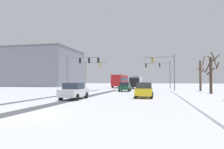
{
  "coord_description": "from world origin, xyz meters",
  "views": [
    {
      "loc": [
        6.68,
        -9.36,
        1.8
      ],
      "look_at": [
        0.0,
        21.29,
        2.8
      ],
      "focal_mm": 32.96,
      "sensor_mm": 36.0,
      "label": 1
    }
  ],
  "objects_px": {
    "car_dark_green_lead": "(125,87)",
    "bare_tree_sidewalk_mid": "(211,72)",
    "traffic_signal_near_left": "(80,65)",
    "car_white_fourth": "(74,91)",
    "traffic_signal_far_right": "(161,69)",
    "bus_oncoming": "(120,80)",
    "traffic_signal_near_right": "(166,67)",
    "box_truck_delivery": "(136,82)",
    "car_black_second": "(144,88)",
    "bare_tree_sidewalk_far": "(201,74)",
    "office_building_far_left_block": "(47,68)",
    "traffic_signal_far_left": "(91,70)",
    "car_yellow_cab_third": "(144,90)"
  },
  "relations": [
    {
      "from": "car_black_second",
      "to": "office_building_far_left_block",
      "type": "distance_m",
      "value": 52.22
    },
    {
      "from": "traffic_signal_far_left",
      "to": "car_white_fourth",
      "type": "bearing_deg",
      "value": -75.29
    },
    {
      "from": "traffic_signal_far_left",
      "to": "car_black_second",
      "type": "xyz_separation_m",
      "value": [
        13.31,
        -17.5,
        -3.56
      ]
    },
    {
      "from": "car_yellow_cab_third",
      "to": "car_white_fourth",
      "type": "height_order",
      "value": "same"
    },
    {
      "from": "traffic_signal_far_left",
      "to": "traffic_signal_far_right",
      "type": "relative_size",
      "value": 1.0
    },
    {
      "from": "car_dark_green_lead",
      "to": "bare_tree_sidewalk_mid",
      "type": "distance_m",
      "value": 13.72
    },
    {
      "from": "office_building_far_left_block",
      "to": "bare_tree_sidewalk_mid",
      "type": "bearing_deg",
      "value": -36.49
    },
    {
      "from": "car_black_second",
      "to": "bare_tree_sidewalk_mid",
      "type": "distance_m",
      "value": 10.31
    },
    {
      "from": "traffic_signal_far_right",
      "to": "box_truck_delivery",
      "type": "height_order",
      "value": "traffic_signal_far_right"
    },
    {
      "from": "car_dark_green_lead",
      "to": "traffic_signal_near_right",
      "type": "bearing_deg",
      "value": 20.01
    },
    {
      "from": "traffic_signal_near_right",
      "to": "car_white_fourth",
      "type": "relative_size",
      "value": 1.58
    },
    {
      "from": "traffic_signal_far_left",
      "to": "bare_tree_sidewalk_mid",
      "type": "height_order",
      "value": "traffic_signal_far_left"
    },
    {
      "from": "traffic_signal_near_right",
      "to": "car_black_second",
      "type": "distance_m",
      "value": 10.68
    },
    {
      "from": "bus_oncoming",
      "to": "office_building_far_left_block",
      "type": "xyz_separation_m",
      "value": [
        -28.11,
        10.38,
        4.42
      ]
    },
    {
      "from": "car_yellow_cab_third",
      "to": "bus_oncoming",
      "type": "relative_size",
      "value": 0.37
    },
    {
      "from": "bare_tree_sidewalk_mid",
      "to": "traffic_signal_near_right",
      "type": "bearing_deg",
      "value": 135.95
    },
    {
      "from": "office_building_far_left_block",
      "to": "traffic_signal_near_left",
      "type": "bearing_deg",
      "value": -51.17
    },
    {
      "from": "car_dark_green_lead",
      "to": "bus_oncoming",
      "type": "bearing_deg",
      "value": 102.27
    },
    {
      "from": "bare_tree_sidewalk_mid",
      "to": "bare_tree_sidewalk_far",
      "type": "xyz_separation_m",
      "value": [
        0.09,
        7.86,
        -0.03
      ]
    },
    {
      "from": "box_truck_delivery",
      "to": "bare_tree_sidewalk_far",
      "type": "xyz_separation_m",
      "value": [
        12.68,
        -9.06,
        1.4
      ]
    },
    {
      "from": "car_yellow_cab_third",
      "to": "box_truck_delivery",
      "type": "relative_size",
      "value": 0.55
    },
    {
      "from": "box_truck_delivery",
      "to": "bare_tree_sidewalk_mid",
      "type": "height_order",
      "value": "bare_tree_sidewalk_mid"
    },
    {
      "from": "bus_oncoming",
      "to": "box_truck_delivery",
      "type": "height_order",
      "value": "bus_oncoming"
    },
    {
      "from": "car_black_second",
      "to": "car_yellow_cab_third",
      "type": "distance_m",
      "value": 5.9
    },
    {
      "from": "traffic_signal_far_right",
      "to": "bare_tree_sidewalk_far",
      "type": "height_order",
      "value": "traffic_signal_far_right"
    },
    {
      "from": "car_black_second",
      "to": "bus_oncoming",
      "type": "xyz_separation_m",
      "value": [
        -8.03,
        26.89,
        1.18
      ]
    },
    {
      "from": "traffic_signal_far_right",
      "to": "bus_oncoming",
      "type": "height_order",
      "value": "traffic_signal_far_right"
    },
    {
      "from": "traffic_signal_near_left",
      "to": "bare_tree_sidewalk_mid",
      "type": "relative_size",
      "value": 1.1
    },
    {
      "from": "traffic_signal_near_right",
      "to": "car_dark_green_lead",
      "type": "xyz_separation_m",
      "value": [
        -6.96,
        -2.54,
        -3.58
      ]
    },
    {
      "from": "traffic_signal_near_left",
      "to": "box_truck_delivery",
      "type": "distance_m",
      "value": 16.14
    },
    {
      "from": "car_black_second",
      "to": "box_truck_delivery",
      "type": "height_order",
      "value": "box_truck_delivery"
    },
    {
      "from": "traffic_signal_near_left",
      "to": "car_white_fourth",
      "type": "height_order",
      "value": "traffic_signal_near_left"
    },
    {
      "from": "traffic_signal_near_left",
      "to": "box_truck_delivery",
      "type": "relative_size",
      "value": 0.88
    },
    {
      "from": "traffic_signal_near_left",
      "to": "car_white_fourth",
      "type": "bearing_deg",
      "value": -70.72
    },
    {
      "from": "bare_tree_sidewalk_far",
      "to": "office_building_far_left_block",
      "type": "distance_m",
      "value": 52.55
    },
    {
      "from": "box_truck_delivery",
      "to": "car_dark_green_lead",
      "type": "bearing_deg",
      "value": -92.18
    },
    {
      "from": "car_white_fourth",
      "to": "box_truck_delivery",
      "type": "distance_m",
      "value": 30.0
    },
    {
      "from": "traffic_signal_far_left",
      "to": "car_dark_green_lead",
      "type": "xyz_separation_m",
      "value": [
        9.61,
        -10.52,
        -3.56
      ]
    },
    {
      "from": "traffic_signal_far_left",
      "to": "office_building_far_left_block",
      "type": "bearing_deg",
      "value": 139.11
    },
    {
      "from": "traffic_signal_near_right",
      "to": "office_building_far_left_block",
      "type": "distance_m",
      "value": 48.24
    },
    {
      "from": "car_white_fourth",
      "to": "box_truck_delivery",
      "type": "height_order",
      "value": "box_truck_delivery"
    },
    {
      "from": "car_white_fourth",
      "to": "bare_tree_sidewalk_far",
      "type": "bearing_deg",
      "value": 52.83
    },
    {
      "from": "car_white_fourth",
      "to": "office_building_far_left_block",
      "type": "bearing_deg",
      "value": 122.66
    },
    {
      "from": "box_truck_delivery",
      "to": "office_building_far_left_block",
      "type": "bearing_deg",
      "value": 153.02
    },
    {
      "from": "car_yellow_cab_third",
      "to": "bare_tree_sidewalk_far",
      "type": "height_order",
      "value": "bare_tree_sidewalk_far"
    },
    {
      "from": "car_black_second",
      "to": "bare_tree_sidewalk_mid",
      "type": "bearing_deg",
      "value": 20.85
    },
    {
      "from": "traffic_signal_far_right",
      "to": "box_truck_delivery",
      "type": "distance_m",
      "value": 6.7
    },
    {
      "from": "box_truck_delivery",
      "to": "car_yellow_cab_third",
      "type": "bearing_deg",
      "value": -82.32
    },
    {
      "from": "bare_tree_sidewalk_far",
      "to": "car_white_fourth",
      "type": "bearing_deg",
      "value": -127.17
    },
    {
      "from": "car_dark_green_lead",
      "to": "box_truck_delivery",
      "type": "bearing_deg",
      "value": 87.82
    }
  ]
}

